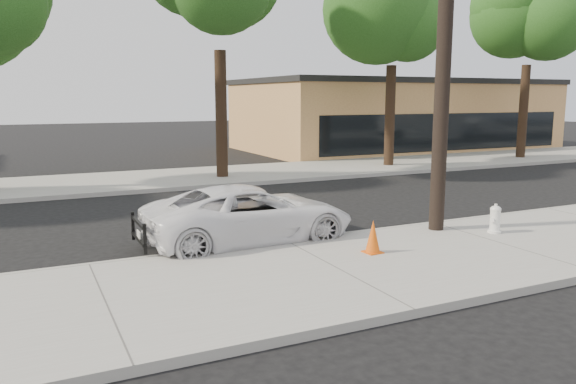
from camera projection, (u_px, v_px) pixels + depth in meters
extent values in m
plane|color=black|center=(249.00, 227.00, 13.93)|extent=(120.00, 120.00, 0.00)
cube|color=gray|center=(337.00, 272.00, 10.09)|extent=(90.00, 4.40, 0.15)
cube|color=gray|center=(167.00, 179.00, 21.47)|extent=(90.00, 5.00, 0.15)
cube|color=#9E9B93|center=(285.00, 243.00, 12.05)|extent=(90.00, 0.12, 0.16)
cube|color=#B07649|center=(394.00, 116.00, 34.63)|extent=(18.00, 10.00, 4.00)
cylinder|color=black|center=(445.00, 29.00, 12.28)|extent=(0.34, 0.34, 9.00)
cylinder|color=black|center=(221.00, 114.00, 21.29)|extent=(0.44, 0.44, 4.75)
sphere|color=#1B4413|center=(219.00, 5.00, 20.62)|extent=(4.80, 4.80, 4.80)
cylinder|color=black|center=(390.00, 116.00, 24.99)|extent=(0.44, 0.44, 4.40)
sphere|color=#1B4413|center=(392.00, 31.00, 24.38)|extent=(4.35, 4.35, 4.35)
sphere|color=#1B4413|center=(410.00, 3.00, 24.05)|extent=(3.48, 3.48, 3.48)
cylinder|color=black|center=(523.00, 112.00, 28.20)|extent=(0.44, 0.44, 4.60)
sphere|color=#1B4413|center=(529.00, 33.00, 27.56)|extent=(4.65, 4.65, 4.65)
sphere|color=#1B4413|center=(548.00, 6.00, 27.20)|extent=(3.72, 3.72, 3.72)
imported|color=white|center=(250.00, 214.00, 12.28)|extent=(4.69, 2.28, 1.29)
cylinder|color=white|center=(494.00, 231.00, 12.69)|extent=(0.30, 0.30, 0.06)
cylinder|color=white|center=(495.00, 221.00, 12.65)|extent=(0.23, 0.23, 0.52)
ellipsoid|color=white|center=(496.00, 209.00, 12.60)|extent=(0.24, 0.24, 0.17)
cylinder|color=white|center=(495.00, 219.00, 12.64)|extent=(0.34, 0.20, 0.10)
cylinder|color=white|center=(495.00, 219.00, 12.64)|extent=(0.18, 0.20, 0.13)
cube|color=#E4560C|center=(373.00, 252.00, 11.07)|extent=(0.36, 0.36, 0.02)
cone|color=#E4560C|center=(373.00, 236.00, 11.02)|extent=(0.32, 0.32, 0.65)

